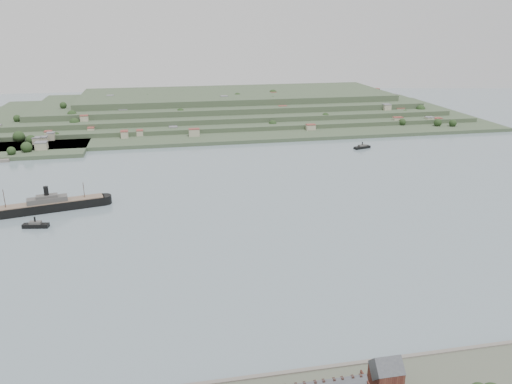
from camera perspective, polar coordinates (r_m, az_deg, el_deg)
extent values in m
plane|color=slate|center=(333.97, -1.86, -4.06)|extent=(1400.00, 1400.00, 0.00)
cube|color=slate|center=(207.63, 5.29, -19.84)|extent=(220.00, 2.00, 2.60)
cube|color=#401C16|center=(193.49, 12.37, -20.34)|extent=(0.50, 8.40, 3.00)
cube|color=#32211C|center=(189.11, 9.13, -20.64)|extent=(0.90, 1.40, 3.20)
cube|color=#32211C|center=(190.79, 10.78, -20.33)|extent=(0.90, 1.40, 3.20)
cube|color=#401C16|center=(202.05, 14.60, -19.86)|extent=(10.00, 10.00, 9.00)
cube|color=#37393F|center=(199.29, 14.72, -18.85)|extent=(10.40, 10.18, 10.18)
cube|color=#34432D|center=(677.31, -6.90, 8.01)|extent=(760.00, 260.00, 4.00)
cube|color=#34432D|center=(702.66, -5.44, 8.84)|extent=(680.00, 220.00, 5.00)
cube|color=#34432D|center=(718.00, -4.37, 9.53)|extent=(600.00, 200.00, 6.00)
cube|color=#34432D|center=(733.53, -3.35, 10.28)|extent=(520.00, 180.00, 7.00)
cube|color=#34432D|center=(749.25, -2.36, 11.06)|extent=(440.00, 160.00, 8.00)
cube|color=#34432D|center=(587.79, -25.85, 4.50)|extent=(150.00, 90.00, 4.00)
cube|color=black|center=(390.77, -22.91, -1.60)|extent=(82.47, 27.82, 6.38)
cylinder|color=black|center=(392.17, -16.96, -0.82)|extent=(10.93, 10.93, 6.38)
cube|color=#715C4B|center=(389.65, -22.97, -1.12)|extent=(80.50, 26.54, 0.55)
cube|color=#474542|center=(388.98, -22.74, -0.81)|extent=(28.44, 13.73, 3.64)
cube|color=#474542|center=(388.21, -22.79, -0.47)|extent=(15.59, 9.28, 2.28)
cylinder|color=black|center=(387.15, -22.85, 0.01)|extent=(3.28, 3.28, 8.20)
cylinder|color=#3B261B|center=(389.04, -26.81, -0.76)|extent=(0.46, 0.46, 14.58)
cylinder|color=#3B261B|center=(388.47, -19.07, 0.12)|extent=(0.46, 0.46, 12.75)
cube|color=black|center=(363.95, -23.87, -3.54)|extent=(17.57, 7.37, 2.73)
cube|color=#474542|center=(363.22, -23.91, -3.24)|extent=(8.18, 4.89, 2.05)
cylinder|color=black|center=(362.43, -23.96, -2.91)|extent=(1.14, 1.14, 3.98)
cube|color=black|center=(548.92, 12.03, 5.01)|extent=(19.94, 10.83, 2.56)
cube|color=#474542|center=(548.46, 12.04, 5.21)|extent=(9.53, 6.66, 1.92)
cylinder|color=black|center=(547.97, 12.06, 5.42)|extent=(1.07, 1.07, 3.74)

